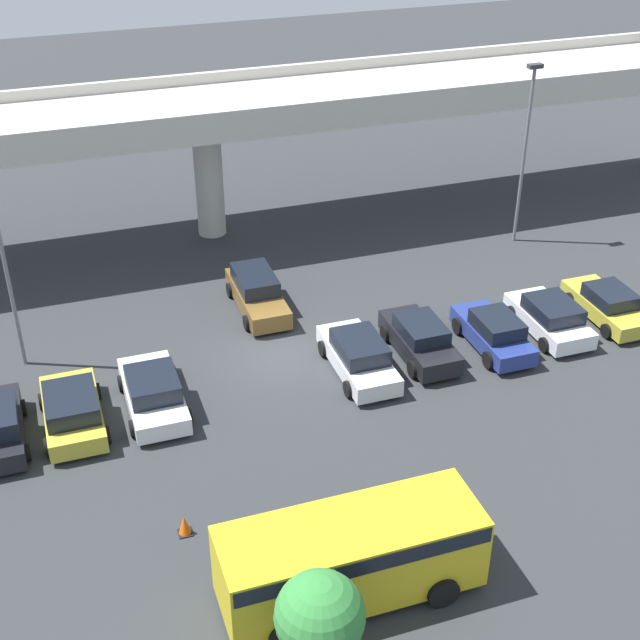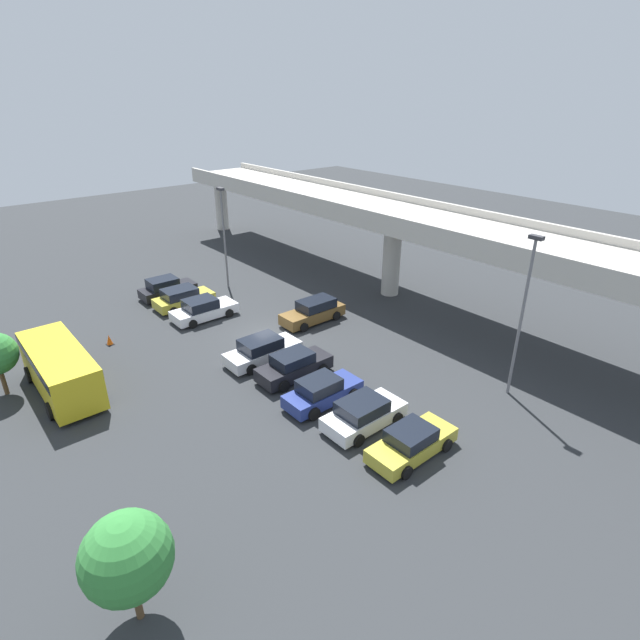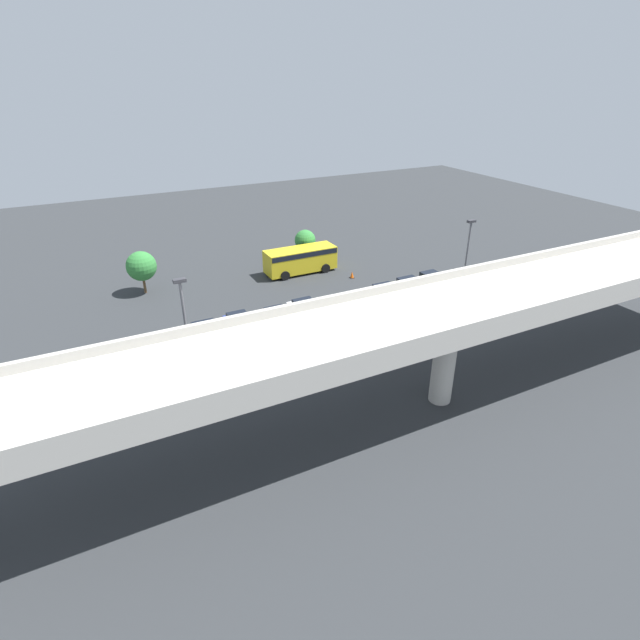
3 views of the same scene
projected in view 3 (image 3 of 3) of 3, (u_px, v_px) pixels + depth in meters
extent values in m
plane|color=#2D3033|center=(346.00, 323.00, 41.92)|extent=(115.80, 115.80, 0.00)
cube|color=#BCB7AD|center=(451.00, 311.00, 29.40)|extent=(54.04, 6.59, 0.90)
cube|color=#BCB7AD|center=(419.00, 281.00, 31.57)|extent=(54.04, 0.30, 0.55)
cube|color=#BCB7AD|center=(492.00, 321.00, 26.57)|extent=(54.04, 0.30, 0.55)
cylinder|color=#BCB7AD|center=(444.00, 360.00, 30.93)|extent=(1.41, 1.41, 5.93)
cube|color=black|center=(435.00, 286.00, 47.82)|extent=(1.83, 4.34, 0.74)
cube|color=black|center=(433.00, 278.00, 47.79)|extent=(1.69, 2.21, 0.73)
cylinder|color=black|center=(452.00, 291.00, 47.24)|extent=(0.22, 0.61, 0.61)
cylinder|color=black|center=(436.00, 295.00, 46.47)|extent=(0.22, 0.61, 0.61)
cylinder|color=black|center=(433.00, 282.00, 49.38)|extent=(0.22, 0.61, 0.61)
cylinder|color=black|center=(418.00, 285.00, 48.61)|extent=(0.22, 0.61, 0.61)
cube|color=gold|center=(413.00, 291.00, 46.66)|extent=(1.97, 4.43, 0.70)
cube|color=black|center=(412.00, 284.00, 46.60)|extent=(1.81, 2.43, 0.66)
cylinder|color=black|center=(431.00, 297.00, 46.07)|extent=(0.22, 0.63, 0.63)
cylinder|color=black|center=(413.00, 301.00, 45.25)|extent=(0.22, 0.63, 0.63)
cylinder|color=black|center=(413.00, 287.00, 48.26)|extent=(0.22, 0.63, 0.63)
cylinder|color=black|center=(396.00, 290.00, 47.44)|extent=(0.22, 0.63, 0.63)
cube|color=silver|center=(388.00, 298.00, 45.34)|extent=(1.96, 4.71, 0.68)
cube|color=black|center=(387.00, 290.00, 45.24)|extent=(1.80, 2.21, 0.69)
cylinder|color=black|center=(406.00, 304.00, 44.67)|extent=(0.22, 0.61, 0.61)
cylinder|color=black|center=(388.00, 308.00, 43.86)|extent=(0.22, 0.61, 0.61)
cylinder|color=black|center=(388.00, 292.00, 47.00)|extent=(0.22, 0.61, 0.61)
cylinder|color=black|center=(370.00, 296.00, 46.18)|extent=(0.22, 0.61, 0.61)
cube|color=brown|center=(369.00, 338.00, 38.54)|extent=(1.74, 4.84, 0.78)
cube|color=black|center=(372.00, 331.00, 37.94)|extent=(1.60, 2.64, 0.68)
cylinder|color=black|center=(349.00, 335.00, 39.47)|extent=(0.22, 0.66, 0.66)
cylinder|color=black|center=(369.00, 330.00, 40.20)|extent=(0.22, 0.66, 0.66)
cylinder|color=black|center=(370.00, 352.00, 37.09)|extent=(0.22, 0.66, 0.66)
cylinder|color=black|center=(390.00, 346.00, 37.81)|extent=(0.22, 0.66, 0.66)
cube|color=silver|center=(307.00, 314.00, 42.27)|extent=(1.85, 4.77, 0.70)
cube|color=black|center=(307.00, 306.00, 42.08)|extent=(1.71, 2.40, 0.68)
cylinder|color=black|center=(325.00, 321.00, 41.57)|extent=(0.22, 0.66, 0.66)
cylinder|color=black|center=(305.00, 326.00, 40.79)|extent=(0.22, 0.66, 0.66)
cylinder|color=black|center=(310.00, 308.00, 43.92)|extent=(0.22, 0.66, 0.66)
cylinder|color=black|center=(290.00, 312.00, 43.15)|extent=(0.22, 0.66, 0.66)
cube|color=black|center=(279.00, 322.00, 40.86)|extent=(1.74, 4.53, 0.78)
cube|color=black|center=(278.00, 314.00, 40.65)|extent=(1.60, 2.23, 0.60)
cylinder|color=black|center=(296.00, 329.00, 40.22)|extent=(0.22, 0.69, 0.69)
cylinder|color=black|center=(275.00, 334.00, 39.49)|extent=(0.22, 0.69, 0.69)
cylinder|color=black|center=(282.00, 316.00, 42.45)|extent=(0.22, 0.69, 0.69)
cylinder|color=black|center=(263.00, 320.00, 41.72)|extent=(0.22, 0.69, 0.69)
cube|color=navy|center=(241.00, 328.00, 39.96)|extent=(1.72, 4.38, 0.70)
cube|color=black|center=(239.00, 319.00, 39.88)|extent=(1.58, 2.11, 0.64)
cylinder|color=black|center=(258.00, 335.00, 39.32)|extent=(0.22, 0.72, 0.72)
cylinder|color=black|center=(236.00, 340.00, 38.61)|extent=(0.22, 0.72, 0.72)
cylinder|color=black|center=(246.00, 321.00, 41.49)|extent=(0.22, 0.72, 0.72)
cylinder|color=black|center=(226.00, 326.00, 40.77)|extent=(0.22, 0.72, 0.72)
cube|color=silver|center=(208.00, 338.00, 38.58)|extent=(1.93, 4.33, 0.70)
cube|color=black|center=(206.00, 329.00, 38.44)|extent=(1.78, 2.28, 0.62)
cylinder|color=black|center=(225.00, 345.00, 38.01)|extent=(0.22, 0.64, 0.64)
cylinder|color=black|center=(200.00, 351.00, 37.20)|extent=(0.22, 0.64, 0.64)
cylinder|color=black|center=(215.00, 330.00, 40.14)|extent=(0.22, 0.64, 0.64)
cylinder|color=black|center=(191.00, 336.00, 39.34)|extent=(0.22, 0.64, 0.64)
cube|color=gold|center=(170.00, 348.00, 37.26)|extent=(1.78, 4.53, 0.67)
cube|color=black|center=(168.00, 339.00, 37.08)|extent=(1.63, 2.04, 0.60)
cylinder|color=black|center=(187.00, 356.00, 36.60)|extent=(0.22, 0.63, 0.63)
cylinder|color=black|center=(161.00, 361.00, 35.86)|extent=(0.22, 0.63, 0.63)
cylinder|color=black|center=(178.00, 339.00, 38.84)|extent=(0.22, 0.63, 0.63)
cylinder|color=black|center=(154.00, 344.00, 38.10)|extent=(0.22, 0.63, 0.63)
cube|color=gold|center=(300.00, 259.00, 51.87)|extent=(7.44, 2.48, 2.34)
cube|color=black|center=(300.00, 252.00, 51.50)|extent=(7.29, 2.53, 0.51)
cylinder|color=black|center=(315.00, 261.00, 54.25)|extent=(0.96, 0.29, 0.96)
cylinder|color=black|center=(326.00, 268.00, 52.24)|extent=(0.96, 0.29, 0.96)
cylinder|color=black|center=(276.00, 268.00, 52.37)|extent=(0.96, 0.29, 0.96)
cylinder|color=black|center=(285.00, 276.00, 50.36)|extent=(0.96, 0.29, 0.96)
cylinder|color=slate|center=(465.00, 270.00, 41.93)|extent=(0.16, 0.16, 8.10)
cube|color=#333338|center=(471.00, 221.00, 40.06)|extent=(0.70, 0.35, 0.20)
cylinder|color=slate|center=(189.00, 352.00, 29.11)|extent=(0.16, 0.16, 8.73)
cube|color=#333338|center=(179.00, 281.00, 27.10)|extent=(0.70, 0.35, 0.20)
cylinder|color=brown|center=(305.00, 256.00, 54.94)|extent=(0.24, 0.24, 1.54)
sphere|color=#337F38|center=(305.00, 240.00, 54.16)|extent=(2.28, 2.28, 2.28)
cylinder|color=brown|center=(145.00, 285.00, 47.40)|extent=(0.24, 0.24, 1.51)
sphere|color=#337F38|center=(141.00, 266.00, 46.53)|extent=(2.78, 2.78, 2.78)
cube|color=black|center=(352.00, 278.00, 51.09)|extent=(0.44, 0.44, 0.04)
cone|color=#EA590F|center=(352.00, 275.00, 50.94)|extent=(0.40, 0.40, 0.70)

